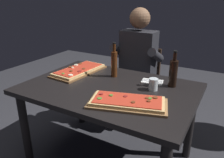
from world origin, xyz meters
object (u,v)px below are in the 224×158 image
tumbler_near_camera (153,84)px  oil_bottle_amber (114,63)px  dining_table (109,97)px  seated_diner (136,63)px  pizza_rectangular_front (128,102)px  pizza_rectangular_left (79,70)px  diner_chair (140,81)px  wine_bottle_dark (173,73)px

tumbler_near_camera → oil_bottle_amber: bearing=164.3°
dining_table → seated_diner: (-0.08, 0.74, 0.10)m
pizza_rectangular_front → oil_bottle_amber: oil_bottle_amber is taller
dining_table → pizza_rectangular_left: pizza_rectangular_left is taller
diner_chair → pizza_rectangular_left: bearing=-117.5°
pizza_rectangular_front → diner_chair: 1.16m
diner_chair → dining_table: bearing=-84.8°
pizza_rectangular_left → seated_diner: seated_diner is taller
wine_bottle_dark → oil_bottle_amber: oil_bottle_amber is taller
pizza_rectangular_front → wine_bottle_dark: wine_bottle_dark is taller
wine_bottle_dark → tumbler_near_camera: (-0.11, -0.15, -0.07)m
tumbler_near_camera → diner_chair: 0.90m
pizza_rectangular_front → wine_bottle_dark: (0.18, 0.48, 0.10)m
diner_chair → seated_diner: (0.00, -0.12, 0.26)m
seated_diner → pizza_rectangular_front: bearing=-69.6°
pizza_rectangular_left → pizza_rectangular_front: bearing=-28.1°
pizza_rectangular_left → tumbler_near_camera: bearing=-3.8°
wine_bottle_dark → oil_bottle_amber: 0.53m
diner_chair → seated_diner: 0.28m
diner_chair → wine_bottle_dark: bearing=-48.2°
pizza_rectangular_left → tumbler_near_camera: size_ratio=5.98×
dining_table → oil_bottle_amber: size_ratio=4.37×
oil_bottle_amber → seated_diner: size_ratio=0.24×
dining_table → pizza_rectangular_front: bearing=-38.1°
wine_bottle_dark → tumbler_near_camera: bearing=-125.9°
pizza_rectangular_left → diner_chair: diner_chair is taller
diner_chair → seated_diner: bearing=-90.0°
wine_bottle_dark → seated_diner: seated_diner is taller
dining_table → tumbler_near_camera: size_ratio=14.49×
tumbler_near_camera → diner_chair: diner_chair is taller
oil_bottle_amber → dining_table: bearing=-70.7°
tumbler_near_camera → seated_diner: 0.75m
tumbler_near_camera → wine_bottle_dark: bearing=54.1°
diner_chair → tumbler_near_camera: bearing=-60.6°
pizza_rectangular_front → seated_diner: bearing=110.4°
dining_table → pizza_rectangular_front: (0.28, -0.22, 0.11)m
pizza_rectangular_front → pizza_rectangular_left: size_ratio=1.03×
wine_bottle_dark → pizza_rectangular_left: bearing=-173.5°
pizza_rectangular_left → diner_chair: (0.36, 0.69, -0.27)m
pizza_rectangular_front → diner_chair: diner_chair is taller
oil_bottle_amber → tumbler_near_camera: bearing=-15.7°
wine_bottle_dark → seated_diner: bearing=138.3°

